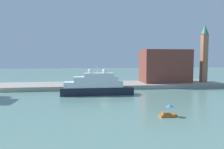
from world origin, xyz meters
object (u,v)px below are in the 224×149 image
object	(u,v)px
large_yacht	(96,86)
parked_car	(73,84)
small_motorboat	(168,112)
person_figure	(84,84)
harbor_building	(165,66)
bell_tower	(204,51)
mooring_bollard	(93,85)

from	to	relation	value
large_yacht	parked_car	bearing A→B (deg)	121.77
small_motorboat	person_figure	distance (m)	44.56
small_motorboat	harbor_building	size ratio (longest dim) A/B	0.17
large_yacht	harbor_building	world-z (taller)	harbor_building
bell_tower	small_motorboat	bearing A→B (deg)	-128.22
bell_tower	parked_car	size ratio (longest dim) A/B	6.38
person_figure	harbor_building	bearing A→B (deg)	13.02
small_motorboat	parked_car	xyz separation A→B (m)	(-22.48, 42.98, 1.33)
large_yacht	harbor_building	distance (m)	39.21
parked_car	person_figure	size ratio (longest dim) A/B	2.32
large_yacht	parked_car	size ratio (longest dim) A/B	6.09
person_figure	large_yacht	bearing A→B (deg)	-70.63
small_motorboat	mooring_bollard	xyz separation A→B (m)	(-14.60, 40.44, 1.09)
person_figure	mooring_bollard	xyz separation A→B (m)	(3.39, -0.30, -0.45)
harbor_building	parked_car	world-z (taller)	harbor_building
small_motorboat	parked_car	distance (m)	48.52
large_yacht	small_motorboat	size ratio (longest dim) A/B	6.88
mooring_bollard	parked_car	bearing A→B (deg)	162.15
small_motorboat	parked_car	world-z (taller)	parked_car
person_figure	mooring_bollard	distance (m)	3.44
small_motorboat	harbor_building	world-z (taller)	harbor_building
parked_car	mooring_bollard	distance (m)	8.29
parked_car	person_figure	xyz separation A→B (m)	(4.50, -2.24, 0.22)
large_yacht	person_figure	distance (m)	12.32
bell_tower	person_figure	world-z (taller)	bell_tower
large_yacht	mooring_bollard	world-z (taller)	large_yacht
person_figure	parked_car	bearing A→B (deg)	153.55
harbor_building	mooring_bollard	bearing A→B (deg)	-165.24
mooring_bollard	small_motorboat	bearing A→B (deg)	-70.15
small_motorboat	mooring_bollard	distance (m)	43.01
large_yacht	bell_tower	world-z (taller)	bell_tower
parked_car	small_motorboat	bearing A→B (deg)	-62.38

